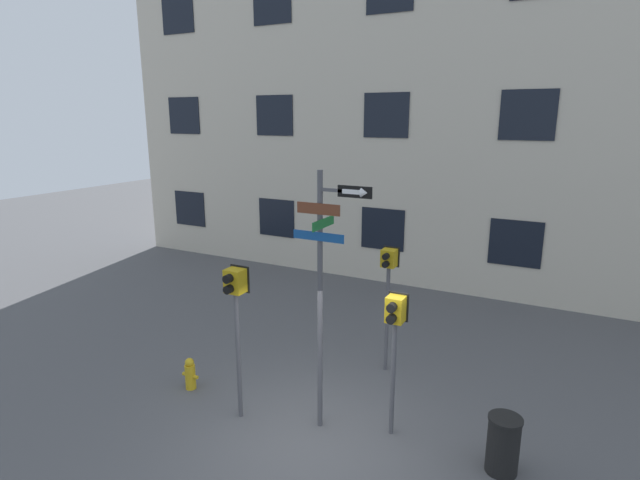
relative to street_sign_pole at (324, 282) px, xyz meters
name	(u,v)px	position (x,y,z in m)	size (l,w,h in m)	color
ground_plane	(314,445)	(0.10, -0.52, -2.66)	(60.00, 60.00, 0.00)	#515154
building_facade	(459,51)	(0.10, 8.21, 4.41)	(24.00, 0.64, 14.15)	beige
street_sign_pole	(324,282)	(0.00, 0.00, 0.00)	(1.32, 0.72, 4.46)	#4C4C51
pedestrian_signal_left	(236,301)	(-1.46, -0.42, -0.46)	(0.38, 0.40, 2.80)	#4C4C51
pedestrian_signal_right	(395,327)	(1.11, 0.36, -0.71)	(0.34, 0.40, 2.50)	#4C4C51
pedestrian_signal_across	(388,277)	(0.26, 2.41, -0.58)	(0.35, 0.40, 2.69)	#4C4C51
fire_hydrant	(190,374)	(-2.91, -0.09, -2.35)	(0.37, 0.21, 0.65)	gold
trash_bin	(503,445)	(2.92, 0.24, -2.20)	(0.51, 0.51, 0.91)	black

